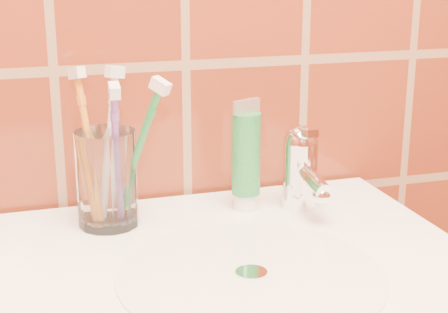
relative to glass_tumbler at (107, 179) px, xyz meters
name	(u,v)px	position (x,y,z in m)	size (l,w,h in m)	color
glass_tumbler	(107,179)	(0.00, 0.00, 0.00)	(0.08, 0.08, 0.13)	white
toothpaste_tube	(246,159)	(0.19, 0.00, 0.01)	(0.04, 0.04, 0.16)	white
faucet	(301,165)	(0.27, -0.02, 0.00)	(0.05, 0.11, 0.12)	white
toothbrush_0	(90,149)	(-0.02, 0.01, 0.04)	(0.04, 0.06, 0.21)	orange
toothbrush_1	(109,147)	(0.01, 0.02, 0.04)	(0.05, 0.04, 0.21)	silver
toothbrush_2	(116,158)	(0.01, -0.02, 0.03)	(0.03, 0.06, 0.20)	#7B4DA6
toothbrush_3	(136,155)	(0.04, -0.02, 0.04)	(0.08, 0.08, 0.21)	#217E37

